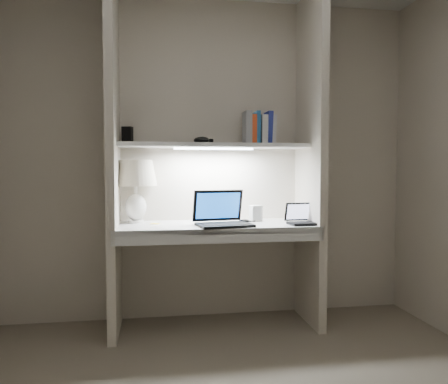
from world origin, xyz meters
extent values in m
cube|color=beige|center=(0.00, 1.50, 1.25)|extent=(3.20, 0.01, 2.50)
cube|color=beige|center=(-0.73, 1.23, 1.25)|extent=(0.06, 0.55, 2.50)
cube|color=beige|center=(0.73, 1.23, 1.25)|extent=(0.06, 0.55, 2.50)
cube|color=white|center=(0.00, 1.23, 0.75)|extent=(1.40, 0.55, 0.04)
cube|color=silver|center=(0.00, 0.96, 0.72)|extent=(1.46, 0.03, 0.10)
cube|color=silver|center=(0.00, 1.32, 1.35)|extent=(1.40, 0.36, 0.03)
cube|color=white|center=(0.00, 1.32, 1.33)|extent=(0.60, 0.04, 0.02)
cylinder|color=white|center=(-0.58, 1.39, 0.78)|extent=(0.12, 0.12, 0.02)
ellipsoid|color=white|center=(-0.58, 1.39, 0.89)|extent=(0.16, 0.16, 0.20)
cylinder|color=white|center=(-0.58, 1.39, 1.01)|extent=(0.03, 0.03, 0.09)
sphere|color=#FFD899|center=(-0.58, 1.39, 1.09)|extent=(0.05, 0.05, 0.05)
cube|color=black|center=(0.04, 1.08, 0.78)|extent=(0.41, 0.32, 0.02)
cube|color=black|center=(0.04, 1.08, 0.79)|extent=(0.34, 0.23, 0.00)
cube|color=black|center=(0.02, 1.24, 0.90)|extent=(0.38, 0.13, 0.23)
cube|color=blue|center=(0.02, 1.23, 0.90)|extent=(0.33, 0.10, 0.19)
cube|color=black|center=(0.64, 1.08, 0.78)|extent=(0.25, 0.18, 0.02)
cube|color=black|center=(0.64, 1.08, 0.79)|extent=(0.21, 0.13, 0.00)
cube|color=black|center=(0.63, 1.18, 0.86)|extent=(0.24, 0.06, 0.14)
cube|color=#CFD7FF|center=(0.63, 1.17, 0.86)|extent=(0.21, 0.05, 0.11)
cube|color=silver|center=(0.33, 1.33, 0.83)|extent=(0.11, 0.09, 0.12)
ellipsoid|color=black|center=(0.22, 1.23, 0.79)|extent=(0.09, 0.06, 0.03)
torus|color=black|center=(0.28, 1.32, 0.78)|extent=(0.13, 0.13, 0.01)
cube|color=yellow|center=(-0.44, 1.30, 0.77)|extent=(0.08, 0.08, 0.00)
cube|color=silver|center=(0.46, 1.36, 1.48)|extent=(0.04, 0.17, 0.22)
cube|color=navy|center=(0.43, 1.36, 1.49)|extent=(0.05, 0.17, 0.25)
cube|color=silver|center=(0.39, 1.36, 1.48)|extent=(0.05, 0.17, 0.22)
cube|color=#2668A5|center=(0.34, 1.36, 1.49)|extent=(0.03, 0.17, 0.25)
cube|color=#D1461D|center=(0.31, 1.36, 1.48)|extent=(0.04, 0.17, 0.22)
cube|color=#99989D|center=(0.27, 1.36, 1.49)|extent=(0.05, 0.17, 0.25)
cube|color=black|center=(-0.64, 1.40, 1.43)|extent=(0.09, 0.07, 0.12)
ellipsoid|color=black|center=(-0.08, 1.38, 1.39)|extent=(0.15, 0.13, 0.05)
camera|label=1|loc=(-0.45, -1.95, 1.17)|focal=35.00mm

